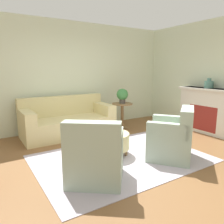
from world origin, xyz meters
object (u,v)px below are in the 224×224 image
(armchair_left, at_px, (95,157))
(potted_plant_on_side_table, at_px, (122,95))
(vase_mantel_near, at_px, (209,84))
(side_table, at_px, (122,111))
(couch, at_px, (67,122))
(armchair_right, at_px, (173,139))
(ottoman_table, at_px, (110,141))

(armchair_left, distance_m, potted_plant_on_side_table, 2.98)
(potted_plant_on_side_table, bearing_deg, vase_mantel_near, -43.00)
(side_table, distance_m, vase_mantel_near, 2.27)
(vase_mantel_near, bearing_deg, potted_plant_on_side_table, 137.00)
(armchair_left, relative_size, potted_plant_on_side_table, 2.66)
(couch, distance_m, potted_plant_on_side_table, 1.60)
(armchair_right, height_order, vase_mantel_near, vase_mantel_near)
(armchair_left, height_order, side_table, armchair_left)
(vase_mantel_near, relative_size, potted_plant_on_side_table, 0.63)
(vase_mantel_near, bearing_deg, couch, 150.92)
(armchair_right, xyz_separation_m, vase_mantel_near, (1.98, 0.71, 0.85))
(side_table, bearing_deg, ottoman_table, -131.59)
(potted_plant_on_side_table, bearing_deg, couch, 171.17)
(armchair_right, bearing_deg, armchair_left, 180.00)
(couch, height_order, side_table, couch)
(armchair_right, height_order, potted_plant_on_side_table, potted_plant_on_side_table)
(couch, bearing_deg, side_table, -8.83)
(potted_plant_on_side_table, bearing_deg, ottoman_table, -131.59)
(armchair_left, relative_size, armchair_right, 1.00)
(ottoman_table, height_order, potted_plant_on_side_table, potted_plant_on_side_table)
(ottoman_table, distance_m, potted_plant_on_side_table, 2.00)
(couch, distance_m, armchair_right, 2.62)
(ottoman_table, xyz_separation_m, vase_mantel_near, (2.83, -0.04, 0.95))
(armchair_left, relative_size, vase_mantel_near, 4.23)
(ottoman_table, height_order, side_table, side_table)
(armchair_right, distance_m, vase_mantel_near, 2.26)
(couch, distance_m, armchair_left, 2.45)
(potted_plant_on_side_table, bearing_deg, side_table, 180.00)
(side_table, relative_size, vase_mantel_near, 2.80)
(couch, height_order, vase_mantel_near, vase_mantel_near)
(vase_mantel_near, bearing_deg, side_table, 137.00)
(couch, bearing_deg, armchair_left, -101.85)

